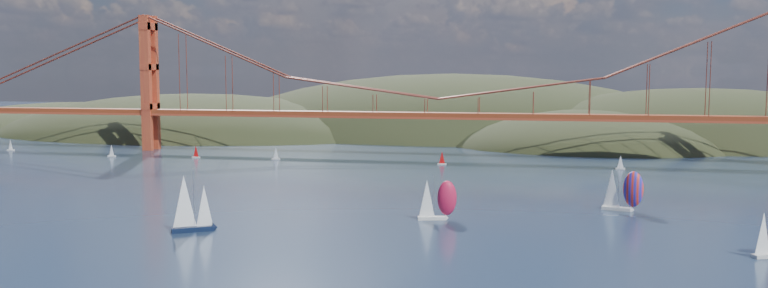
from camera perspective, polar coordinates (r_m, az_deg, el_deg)
headlands at (r=381.95m, az=12.96°, el=-1.32°), size 725.00×225.00×96.00m
bridge at (r=284.00m, az=3.89°, el=5.52°), size 552.00×12.00×55.00m
sloop_navy at (r=156.36m, az=-14.55°, el=-4.44°), size 8.76×7.59×12.84m
racer_0 at (r=163.92m, az=4.02°, el=-4.19°), size 8.74×4.95×9.79m
racer_rwb at (r=182.60m, az=17.68°, el=-3.30°), size 9.53×5.59×10.68m
distant_boat_0 at (r=341.86m, az=-26.58°, el=-0.05°), size 3.00×2.00×4.70m
distant_boat_1 at (r=302.29m, az=-20.05°, el=-0.46°), size 3.00×2.00×4.70m
distant_boat_2 at (r=288.79m, az=-14.14°, el=-0.56°), size 3.00×2.00×4.70m
distant_boat_3 at (r=277.65m, az=-8.24°, el=-0.69°), size 3.00×2.00×4.70m
distant_boat_8 at (r=259.55m, az=17.57°, el=-1.33°), size 3.00×2.00×4.70m
distant_boat_9 at (r=260.18m, az=4.44°, el=-1.07°), size 3.00×2.00×4.70m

